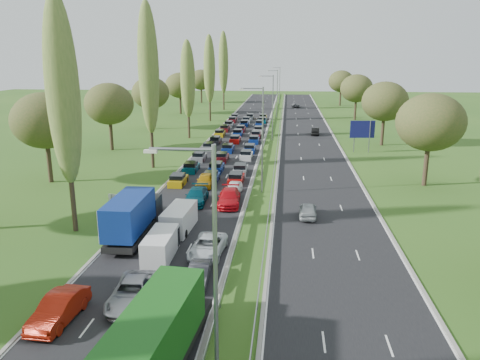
% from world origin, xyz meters
% --- Properties ---
extents(ground, '(260.00, 260.00, 0.00)m').
position_xyz_m(ground, '(4.50, 80.00, 0.00)').
color(ground, '#285119').
rests_on(ground, ground).
extents(near_carriageway, '(10.50, 215.00, 0.04)m').
position_xyz_m(near_carriageway, '(-2.25, 82.50, 0.00)').
color(near_carriageway, black).
rests_on(near_carriageway, ground).
extents(far_carriageway, '(10.50, 215.00, 0.04)m').
position_xyz_m(far_carriageway, '(11.25, 82.50, 0.00)').
color(far_carriageway, black).
rests_on(far_carriageway, ground).
extents(central_reservation, '(2.36, 215.00, 0.32)m').
position_xyz_m(central_reservation, '(4.50, 82.50, 0.55)').
color(central_reservation, gray).
rests_on(central_reservation, ground).
extents(lamp_columns, '(0.18, 140.18, 12.00)m').
position_xyz_m(lamp_columns, '(4.50, 78.00, 6.00)').
color(lamp_columns, gray).
rests_on(lamp_columns, ground).
extents(poplar_row, '(2.80, 127.80, 22.44)m').
position_xyz_m(poplar_row, '(-11.50, 68.17, 12.39)').
color(poplar_row, '#2D2116').
rests_on(poplar_row, ground).
extents(woodland_left, '(8.00, 166.00, 11.10)m').
position_xyz_m(woodland_left, '(-22.00, 62.63, 7.68)').
color(woodland_left, '#2D2116').
rests_on(woodland_left, ground).
extents(woodland_right, '(8.00, 153.00, 11.10)m').
position_xyz_m(woodland_right, '(24.00, 66.67, 7.68)').
color(woodland_right, '#2D2116').
rests_on(woodland_right, ground).
extents(traffic_queue_fill, '(9.06, 67.16, 0.80)m').
position_xyz_m(traffic_queue_fill, '(-2.27, 77.38, 0.44)').
color(traffic_queue_fill, '#BF990C').
rests_on(traffic_queue_fill, ground).
extents(near_car_1, '(2.00, 4.98, 1.61)m').
position_xyz_m(near_car_1, '(-5.88, 14.55, 0.82)').
color(near_car_1, '#AC1B0A').
rests_on(near_car_1, near_carriageway).
extents(near_car_2, '(2.74, 5.38, 1.46)m').
position_xyz_m(near_car_2, '(-5.73, 28.94, 0.75)').
color(near_car_2, white).
rests_on(near_car_2, near_carriageway).
extents(near_car_6, '(2.85, 5.61, 1.52)m').
position_xyz_m(near_car_6, '(-2.23, 17.00, 0.78)').
color(near_car_6, gray).
rests_on(near_car_6, near_carriageway).
extents(near_car_7, '(2.30, 5.40, 1.55)m').
position_xyz_m(near_car_7, '(-2.23, 38.16, 0.80)').
color(near_car_7, '#054051').
rests_on(near_car_7, near_carriageway).
extents(near_car_8, '(1.93, 4.63, 1.57)m').
position_xyz_m(near_car_8, '(-2.42, 44.71, 0.80)').
color(near_car_8, '#AB7A0B').
rests_on(near_car_8, near_carriageway).
extents(near_car_9, '(1.53, 4.04, 1.32)m').
position_xyz_m(near_car_9, '(1.42, 20.16, 0.68)').
color(near_car_9, black).
rests_on(near_car_9, near_carriageway).
extents(near_car_10, '(2.73, 5.36, 1.45)m').
position_xyz_m(near_car_10, '(1.23, 24.87, 0.75)').
color(near_car_10, silver).
rests_on(near_car_10, near_carriageway).
extents(near_car_11, '(2.56, 5.64, 1.60)m').
position_xyz_m(near_car_11, '(1.33, 37.85, 0.82)').
color(near_car_11, '#B70B14').
rests_on(near_car_11, near_carriageway).
extents(near_car_12, '(1.85, 4.23, 1.42)m').
position_xyz_m(near_car_12, '(1.35, 41.89, 0.73)').
color(near_car_12, white).
rests_on(near_car_12, near_carriageway).
extents(far_car_0, '(1.85, 4.24, 1.42)m').
position_xyz_m(far_car_0, '(9.43, 34.78, 0.73)').
color(far_car_0, '#A0A6A9').
rests_on(far_car_0, far_carriageway).
extents(far_car_1, '(1.74, 4.45, 1.44)m').
position_xyz_m(far_car_1, '(12.88, 85.24, 0.74)').
color(far_car_1, black).
rests_on(far_car_1, far_carriageway).
extents(far_car_2, '(2.45, 4.93, 1.34)m').
position_xyz_m(far_car_2, '(9.70, 138.41, 0.69)').
color(far_car_2, slate).
rests_on(far_car_2, far_carriageway).
extents(blue_lorry, '(2.58, 9.28, 3.92)m').
position_xyz_m(blue_lorry, '(-5.65, 27.71, 2.03)').
color(blue_lorry, black).
rests_on(blue_lorry, near_carriageway).
extents(green_lorry, '(2.48, 13.38, 3.96)m').
position_xyz_m(green_lorry, '(1.18, 9.58, 2.14)').
color(green_lorry, black).
rests_on(green_lorry, near_carriageway).
extents(white_van_front, '(1.94, 4.95, 1.99)m').
position_xyz_m(white_van_front, '(-2.30, 24.20, 1.02)').
color(white_van_front, silver).
rests_on(white_van_front, near_carriageway).
extents(white_van_rear, '(2.10, 5.35, 2.15)m').
position_xyz_m(white_van_rear, '(-2.20, 30.19, 1.10)').
color(white_van_rear, silver).
rests_on(white_van_rear, near_carriageway).
extents(info_sign, '(1.50, 0.35, 2.10)m').
position_xyz_m(info_sign, '(-9.40, 33.63, 1.37)').
color(info_sign, gray).
rests_on(info_sign, ground).
extents(direction_sign, '(3.99, 0.49, 5.20)m').
position_xyz_m(direction_sign, '(19.40, 68.03, 3.57)').
color(direction_sign, gray).
rests_on(direction_sign, ground).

